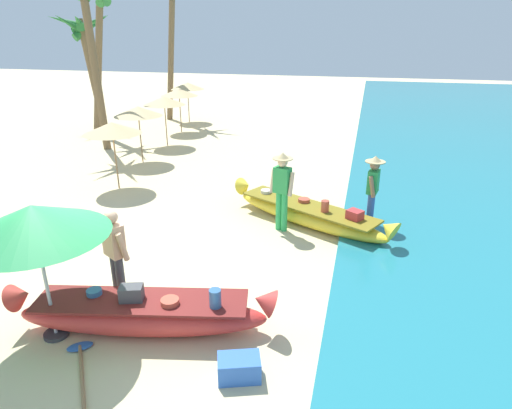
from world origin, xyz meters
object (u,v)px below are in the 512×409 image
object	(u,v)px
palm_tree_leaning_seaward	(83,35)
cooler_box	(239,368)
person_tourist_customer	(115,252)
person_vendor_assistant	(373,187)
palm_tree_mid_cluster	(100,9)
palm_tree_tall_inland	(173,1)
patio_umbrella_large	(33,221)
boat_red_foreground	(143,314)
paddle	(81,366)
person_vendor_hatted	(282,186)
boat_yellow_midground	(308,214)
palm_tree_far_behind	(85,2)

from	to	relation	value
palm_tree_leaning_seaward	cooler_box	distance (m)	18.26
person_tourist_customer	person_vendor_assistant	size ratio (longest dim) A/B	0.98
cooler_box	palm_tree_mid_cluster	bearing A→B (deg)	107.25
palm_tree_tall_inland	cooler_box	bearing A→B (deg)	-64.42
patio_umbrella_large	palm_tree_leaning_seaward	size ratio (longest dim) A/B	0.41
boat_red_foreground	cooler_box	distance (m)	1.76
boat_red_foreground	paddle	xyz separation A→B (m)	(-0.46, -0.94, -0.28)
person_vendor_hatted	person_vendor_assistant	size ratio (longest dim) A/B	1.06
boat_yellow_midground	palm_tree_tall_inland	bearing A→B (deg)	125.36
boat_red_foreground	palm_tree_mid_cluster	world-z (taller)	palm_tree_mid_cluster
patio_umbrella_large	palm_tree_leaning_seaward	bearing A→B (deg)	120.97
person_tourist_customer	paddle	bearing A→B (deg)	-79.96
boat_red_foreground	palm_tree_tall_inland	distance (m)	17.94
boat_red_foreground	boat_yellow_midground	distance (m)	4.89
person_tourist_customer	patio_umbrella_large	size ratio (longest dim) A/B	0.79
person_vendor_assistant	palm_tree_mid_cluster	bearing A→B (deg)	146.32
patio_umbrella_large	palm_tree_mid_cluster	size ratio (longest dim) A/B	0.34
palm_tree_mid_cluster	palm_tree_far_behind	size ratio (longest dim) A/B	0.99
person_vendor_hatted	patio_umbrella_large	distance (m)	5.24
boat_red_foreground	palm_tree_leaning_seaward	bearing A→B (deg)	125.43
cooler_box	person_vendor_assistant	bearing A→B (deg)	53.92
boat_yellow_midground	palm_tree_far_behind	world-z (taller)	palm_tree_far_behind
palm_tree_mid_cluster	palm_tree_leaning_seaward	bearing A→B (deg)	143.65
person_tourist_customer	palm_tree_tall_inland	xyz separation A→B (m)	(-5.54, 15.39, 4.60)
boat_yellow_midground	palm_tree_far_behind	xyz separation A→B (m)	(-8.63, 5.22, 4.88)
boat_red_foreground	person_tourist_customer	bearing A→B (deg)	141.20
person_vendor_assistant	palm_tree_far_behind	distance (m)	11.97
palm_tree_mid_cluster	palm_tree_far_behind	world-z (taller)	palm_tree_far_behind
cooler_box	palm_tree_tall_inland	bearing A→B (deg)	96.31
palm_tree_tall_inland	person_vendor_hatted	bearing A→B (deg)	-57.49
person_vendor_assistant	paddle	distance (m)	6.83
palm_tree_far_behind	cooler_box	bearing A→B (deg)	-50.75
patio_umbrella_large	palm_tree_mid_cluster	world-z (taller)	palm_tree_mid_cluster
person_vendor_hatted	paddle	world-z (taller)	person_vendor_hatted
person_vendor_hatted	cooler_box	size ratio (longest dim) A/B	3.27
boat_red_foreground	palm_tree_mid_cluster	distance (m)	14.97
palm_tree_far_behind	palm_tree_tall_inland	bearing A→B (deg)	85.34
palm_tree_far_behind	cooler_box	distance (m)	14.23
cooler_box	paddle	bearing A→B (deg)	170.39
palm_tree_mid_cluster	cooler_box	distance (m)	16.36
palm_tree_tall_inland	palm_tree_leaning_seaward	distance (m)	4.41
person_tourist_customer	cooler_box	distance (m)	2.77
person_vendor_assistant	palm_tree_leaning_seaward	bearing A→B (deg)	145.92
person_vendor_hatted	palm_tree_mid_cluster	bearing A→B (deg)	138.60
palm_tree_leaning_seaward	palm_tree_mid_cluster	distance (m)	2.49
palm_tree_tall_inland	cooler_box	size ratio (longest dim) A/B	12.58
boat_yellow_midground	person_tourist_customer	xyz separation A→B (m)	(-2.59, -3.94, 0.68)
person_vendor_assistant	palm_tree_tall_inland	size ratio (longest dim) A/B	0.24
person_vendor_assistant	cooler_box	size ratio (longest dim) A/B	3.07
person_vendor_hatted	patio_umbrella_large	size ratio (longest dim) A/B	0.86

